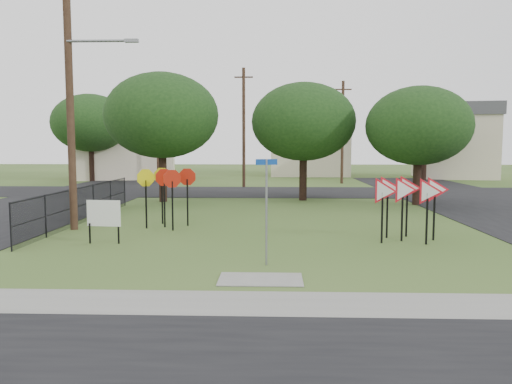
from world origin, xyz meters
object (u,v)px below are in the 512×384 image
stop_sign_cluster (166,183)px  yield_sign_cluster (407,193)px  street_name_sign (266,204)px  info_board (104,215)px

stop_sign_cluster → yield_sign_cluster: size_ratio=0.83×
street_name_sign → yield_sign_cluster: (4.65, 3.63, -0.01)m
stop_sign_cluster → yield_sign_cluster: (8.65, -2.46, -0.10)m
info_board → yield_sign_cluster: bearing=5.0°
street_name_sign → yield_sign_cluster: 5.90m
yield_sign_cluster → info_board: 10.05m
stop_sign_cluster → yield_sign_cluster: stop_sign_cluster is taller
street_name_sign → stop_sign_cluster: street_name_sign is taller
street_name_sign → stop_sign_cluster: 7.28m
street_name_sign → info_board: street_name_sign is taller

